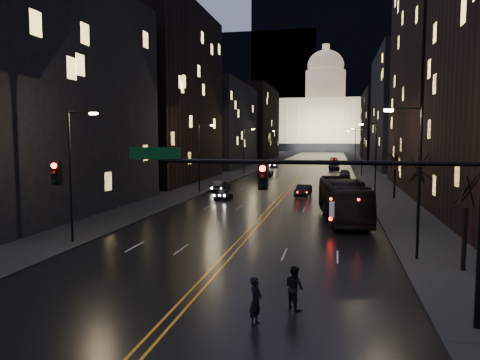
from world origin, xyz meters
The scene contains 37 objects.
ground centered at (0.00, 0.00, 0.00)m, with size 900.00×900.00×0.00m, color black.
road centered at (0.00, 130.00, 0.01)m, with size 20.00×320.00×0.02m, color black.
sidewalk_left centered at (-14.00, 130.00, 0.08)m, with size 8.00×320.00×0.16m, color black.
sidewalk_right centered at (14.00, 130.00, 0.08)m, with size 8.00×320.00×0.16m, color black.
center_line centered at (0.00, 130.00, 0.03)m, with size 0.62×320.00×0.01m, color orange.
building_left_near centered at (-21.00, 22.00, 11.00)m, with size 12.00×28.00×22.00m, color black.
building_left_mid centered at (-21.00, 54.00, 14.00)m, with size 12.00×30.00×28.00m, color black.
building_left_far centered at (-21.00, 92.00, 10.00)m, with size 12.00×34.00×20.00m, color black.
building_left_dist centered at (-21.00, 140.00, 12.00)m, with size 12.00×40.00×24.00m, color black.
building_right_tall centered at (21.00, 50.00, 19.00)m, with size 12.00×30.00×38.00m, color black.
building_right_mid centered at (21.00, 92.00, 13.00)m, with size 12.00×34.00×26.00m, color black.
building_right_dist centered at (21.00, 140.00, 11.00)m, with size 12.00×40.00×22.00m, color black.
mountain_ridge centered at (40.00, 380.00, 65.00)m, with size 520.00×60.00×130.00m, color black.
capitol centered at (0.00, 250.00, 17.15)m, with size 90.00×50.00×58.50m.
traffic_signal centered at (5.91, 0.00, 5.10)m, with size 17.29×0.45×7.00m.
streetlamp_right_near centered at (10.81, 10.00, 5.08)m, with size 2.13×0.25×9.00m.
streetlamp_left_near centered at (-10.81, 10.00, 5.08)m, with size 2.13×0.25×9.00m.
streetlamp_right_mid centered at (10.81, 40.00, 5.08)m, with size 2.13×0.25×9.00m.
streetlamp_left_mid centered at (-10.81, 40.00, 5.08)m, with size 2.13×0.25×9.00m.
streetlamp_right_far centered at (10.81, 70.00, 5.08)m, with size 2.13×0.25×9.00m.
streetlamp_left_far centered at (-10.81, 70.00, 5.08)m, with size 2.13×0.25×9.00m.
streetlamp_right_dist centered at (10.81, 100.00, 5.08)m, with size 2.13×0.25×9.00m.
streetlamp_left_dist centered at (-10.81, 100.00, 5.08)m, with size 2.13×0.25×9.00m.
tree_right_near centered at (13.00, 8.00, 4.53)m, with size 2.40×2.40×6.65m.
tree_right_mid centered at (13.00, 22.00, 4.53)m, with size 2.40×2.40×6.65m.
tree_right_far centered at (13.00, 38.00, 4.53)m, with size 2.40×2.40×6.65m.
bus centered at (6.99, 22.97, 1.78)m, with size 2.99×12.77×3.56m, color black.
oncoming_car_a centered at (-6.37, 34.22, 0.67)m, with size 1.58×3.93×1.34m, color black.
oncoming_car_b centered at (-8.50, 41.24, 0.73)m, with size 1.55×4.45×1.47m, color black.
oncoming_car_c centered at (-6.19, 66.09, 0.74)m, with size 2.47×5.36×1.49m, color black.
oncoming_car_d centered at (-8.01, 91.05, 0.66)m, with size 1.84×4.52×1.31m, color black.
receding_car_a centered at (2.50, 38.73, 0.72)m, with size 1.52×4.35×1.43m, color black.
receding_car_b centered at (7.89, 65.20, 0.83)m, with size 1.96×4.86×1.66m, color black.
receding_car_c centered at (5.98, 86.38, 0.80)m, with size 2.25×5.54×1.61m, color black.
receding_car_d centered at (5.81, 123.12, 0.68)m, with size 2.24×4.86×1.35m, color black.
pedestrian_a centered at (3.38, -0.98, 0.93)m, with size 0.68×0.45×1.86m, color black.
pedestrian_b centered at (4.69, 0.98, 0.92)m, with size 0.89×0.49×1.84m, color black.
Camera 1 is at (6.27, -18.08, 7.15)m, focal length 35.00 mm.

